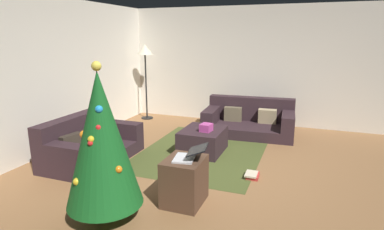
# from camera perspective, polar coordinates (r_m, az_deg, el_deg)

# --- Properties ---
(ground_plane) EXTENTS (6.40, 6.40, 0.00)m
(ground_plane) POSITION_cam_1_polar(r_m,az_deg,el_deg) (4.70, 6.19, -10.81)
(ground_plane) COLOR brown
(rear_partition) EXTENTS (6.40, 0.12, 2.60)m
(rear_partition) POSITION_cam_1_polar(r_m,az_deg,el_deg) (5.91, -24.59, 6.24)
(rear_partition) COLOR silver
(rear_partition) RESTS_ON ground_plane
(corner_partition) EXTENTS (0.12, 6.40, 2.60)m
(corner_partition) POSITION_cam_1_polar(r_m,az_deg,el_deg) (7.39, 12.59, 8.42)
(corner_partition) COLOR silver
(corner_partition) RESTS_ON ground_plane
(couch_left) EXTENTS (1.56, 0.95, 0.71)m
(couch_left) POSITION_cam_1_polar(r_m,az_deg,el_deg) (5.44, -17.95, -4.94)
(couch_left) COLOR #2D1E23
(couch_left) RESTS_ON ground_plane
(couch_right) EXTENTS (1.11, 1.83, 0.70)m
(couch_right) POSITION_cam_1_polar(r_m,az_deg,el_deg) (6.73, 10.10, -0.98)
(couch_right) COLOR #2D1E23
(couch_right) RESTS_ON ground_plane
(ottoman) EXTENTS (0.82, 0.68, 0.40)m
(ottoman) POSITION_cam_1_polar(r_m,az_deg,el_deg) (5.56, 1.93, -4.55)
(ottoman) COLOR #2D1E23
(ottoman) RESTS_ON ground_plane
(gift_box) EXTENTS (0.22, 0.20, 0.13)m
(gift_box) POSITION_cam_1_polar(r_m,az_deg,el_deg) (5.38, 2.53, -2.23)
(gift_box) COLOR #B23F8C
(gift_box) RESTS_ON ottoman
(tv_remote) EXTENTS (0.08, 0.17, 0.02)m
(tv_remote) POSITION_cam_1_polar(r_m,az_deg,el_deg) (5.53, 2.50, -2.33)
(tv_remote) COLOR black
(tv_remote) RESTS_ON ottoman
(christmas_tree) EXTENTS (0.81, 0.81, 1.71)m
(christmas_tree) POSITION_cam_1_polar(r_m,az_deg,el_deg) (3.46, -15.72, -4.26)
(christmas_tree) COLOR brown
(christmas_tree) RESTS_ON ground_plane
(side_table) EXTENTS (0.52, 0.44, 0.56)m
(side_table) POSITION_cam_1_polar(r_m,az_deg,el_deg) (3.90, -1.34, -11.59)
(side_table) COLOR #4C3323
(side_table) RESTS_ON ground_plane
(laptop) EXTENTS (0.38, 0.43, 0.17)m
(laptop) POSITION_cam_1_polar(r_m,az_deg,el_deg) (3.76, -0.50, -7.09)
(laptop) COLOR silver
(laptop) RESTS_ON side_table
(book_stack) EXTENTS (0.27, 0.19, 0.07)m
(book_stack) POSITION_cam_1_polar(r_m,az_deg,el_deg) (4.72, 10.62, -10.41)
(book_stack) COLOR #B7332D
(book_stack) RESTS_ON ground_plane
(corner_lamp) EXTENTS (0.36, 0.36, 1.77)m
(corner_lamp) POSITION_cam_1_polar(r_m,az_deg,el_deg) (7.70, -8.30, 10.39)
(corner_lamp) COLOR black
(corner_lamp) RESTS_ON ground_plane
(area_rug) EXTENTS (2.60, 2.00, 0.01)m
(area_rug) POSITION_cam_1_polar(r_m,az_deg,el_deg) (5.62, 1.92, -6.47)
(area_rug) COLOR #424B21
(area_rug) RESTS_ON ground_plane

